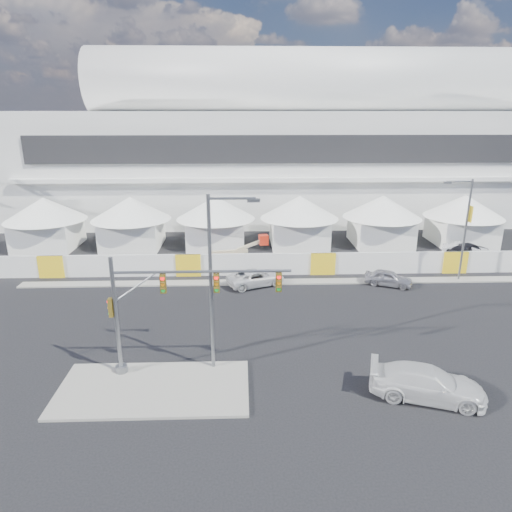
{
  "coord_description": "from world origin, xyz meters",
  "views": [
    {
      "loc": [
        -1.29,
        -23.98,
        14.1
      ],
      "look_at": [
        -0.14,
        10.0,
        3.22
      ],
      "focal_mm": 32.0,
      "sensor_mm": 36.0,
      "label": 1
    }
  ],
  "objects_px": {
    "lot_car_b": "(468,250)",
    "traffic_mast": "(156,309)",
    "pickup_near": "(427,383)",
    "streetlight_median": "(215,273)",
    "lot_car_a": "(466,251)",
    "streetlight_curb": "(464,223)",
    "sedan_silver": "(388,278)",
    "boom_lift": "(225,262)",
    "pickup_curb": "(256,278)"
  },
  "relations": [
    {
      "from": "pickup_near",
      "to": "streetlight_median",
      "type": "height_order",
      "value": "streetlight_median"
    },
    {
      "from": "pickup_curb",
      "to": "lot_car_b",
      "type": "xyz_separation_m",
      "value": [
        21.4,
        6.72,
        0.15
      ]
    },
    {
      "from": "streetlight_curb",
      "to": "streetlight_median",
      "type": "bearing_deg",
      "value": -146.04
    },
    {
      "from": "sedan_silver",
      "to": "pickup_near",
      "type": "xyz_separation_m",
      "value": [
        -2.92,
        -15.66,
        0.17
      ]
    },
    {
      "from": "pickup_near",
      "to": "streetlight_curb",
      "type": "bearing_deg",
      "value": -12.2
    },
    {
      "from": "pickup_curb",
      "to": "boom_lift",
      "type": "distance_m",
      "value": 4.63
    },
    {
      "from": "streetlight_median",
      "to": "traffic_mast",
      "type": "bearing_deg",
      "value": -172.33
    },
    {
      "from": "sedan_silver",
      "to": "streetlight_median",
      "type": "xyz_separation_m",
      "value": [
        -13.73,
        -12.53,
        5.17
      ]
    },
    {
      "from": "pickup_near",
      "to": "streetlight_curb",
      "type": "relative_size",
      "value": 0.65
    },
    {
      "from": "sedan_silver",
      "to": "traffic_mast",
      "type": "height_order",
      "value": "traffic_mast"
    },
    {
      "from": "sedan_silver",
      "to": "lot_car_b",
      "type": "bearing_deg",
      "value": -31.05
    },
    {
      "from": "lot_car_b",
      "to": "sedan_silver",
      "type": "bearing_deg",
      "value": 96.51
    },
    {
      "from": "pickup_curb",
      "to": "pickup_near",
      "type": "relative_size",
      "value": 0.85
    },
    {
      "from": "pickup_curb",
      "to": "lot_car_a",
      "type": "relative_size",
      "value": 1.07
    },
    {
      "from": "streetlight_median",
      "to": "lot_car_a",
      "type": "bearing_deg",
      "value": 39.56
    },
    {
      "from": "pickup_near",
      "to": "boom_lift",
      "type": "height_order",
      "value": "boom_lift"
    },
    {
      "from": "boom_lift",
      "to": "lot_car_b",
      "type": "bearing_deg",
      "value": -2.78
    },
    {
      "from": "lot_car_b",
      "to": "traffic_mast",
      "type": "height_order",
      "value": "traffic_mast"
    },
    {
      "from": "pickup_near",
      "to": "streetlight_curb",
      "type": "height_order",
      "value": "streetlight_curb"
    },
    {
      "from": "streetlight_median",
      "to": "streetlight_curb",
      "type": "bearing_deg",
      "value": 33.96
    },
    {
      "from": "lot_car_a",
      "to": "streetlight_median",
      "type": "distance_m",
      "value": 31.35
    },
    {
      "from": "traffic_mast",
      "to": "boom_lift",
      "type": "relative_size",
      "value": 1.53
    },
    {
      "from": "lot_car_a",
      "to": "streetlight_curb",
      "type": "distance_m",
      "value": 8.48
    },
    {
      "from": "pickup_curb",
      "to": "lot_car_a",
      "type": "bearing_deg",
      "value": -94.74
    },
    {
      "from": "pickup_curb",
      "to": "streetlight_median",
      "type": "bearing_deg",
      "value": 146.33
    },
    {
      "from": "streetlight_median",
      "to": "sedan_silver",
      "type": "bearing_deg",
      "value": 42.37
    },
    {
      "from": "sedan_silver",
      "to": "streetlight_curb",
      "type": "distance_m",
      "value": 7.78
    },
    {
      "from": "pickup_near",
      "to": "lot_car_b",
      "type": "height_order",
      "value": "pickup_near"
    },
    {
      "from": "pickup_curb",
      "to": "lot_car_b",
      "type": "height_order",
      "value": "lot_car_b"
    },
    {
      "from": "lot_car_a",
      "to": "pickup_near",
      "type": "bearing_deg",
      "value": 174.35
    },
    {
      "from": "pickup_curb",
      "to": "traffic_mast",
      "type": "bearing_deg",
      "value": 134.29
    },
    {
      "from": "pickup_curb",
      "to": "boom_lift",
      "type": "bearing_deg",
      "value": 13.52
    },
    {
      "from": "traffic_mast",
      "to": "sedan_silver",
      "type": "bearing_deg",
      "value": 37.44
    },
    {
      "from": "traffic_mast",
      "to": "lot_car_b",
      "type": "bearing_deg",
      "value": 36.49
    },
    {
      "from": "sedan_silver",
      "to": "lot_car_b",
      "type": "height_order",
      "value": "lot_car_b"
    },
    {
      "from": "lot_car_a",
      "to": "streetlight_median",
      "type": "height_order",
      "value": "streetlight_median"
    },
    {
      "from": "pickup_curb",
      "to": "streetlight_median",
      "type": "distance_m",
      "value": 14.19
    },
    {
      "from": "pickup_near",
      "to": "streetlight_median",
      "type": "xyz_separation_m",
      "value": [
        -10.81,
        3.14,
        5.0
      ]
    },
    {
      "from": "lot_car_b",
      "to": "streetlight_median",
      "type": "xyz_separation_m",
      "value": [
        -23.99,
        -19.68,
        5.01
      ]
    },
    {
      "from": "boom_lift",
      "to": "pickup_near",
      "type": "bearing_deg",
      "value": -70.96
    },
    {
      "from": "pickup_near",
      "to": "lot_car_b",
      "type": "xyz_separation_m",
      "value": [
        13.18,
        22.81,
        -0.01
      ]
    },
    {
      "from": "lot_car_b",
      "to": "traffic_mast",
      "type": "relative_size",
      "value": 0.5
    },
    {
      "from": "lot_car_b",
      "to": "traffic_mast",
      "type": "xyz_separation_m",
      "value": [
        -27.18,
        -20.11,
        3.13
      ]
    },
    {
      "from": "lot_car_b",
      "to": "streetlight_median",
      "type": "height_order",
      "value": "streetlight_median"
    },
    {
      "from": "traffic_mast",
      "to": "streetlight_median",
      "type": "bearing_deg",
      "value": 7.67
    },
    {
      "from": "sedan_silver",
      "to": "streetlight_median",
      "type": "height_order",
      "value": "streetlight_median"
    },
    {
      "from": "traffic_mast",
      "to": "streetlight_curb",
      "type": "height_order",
      "value": "streetlight_curb"
    },
    {
      "from": "streetlight_curb",
      "to": "boom_lift",
      "type": "relative_size",
      "value": 1.38
    },
    {
      "from": "pickup_curb",
      "to": "lot_car_b",
      "type": "bearing_deg",
      "value": -94.9
    },
    {
      "from": "sedan_silver",
      "to": "boom_lift",
      "type": "distance_m",
      "value": 14.47
    }
  ]
}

